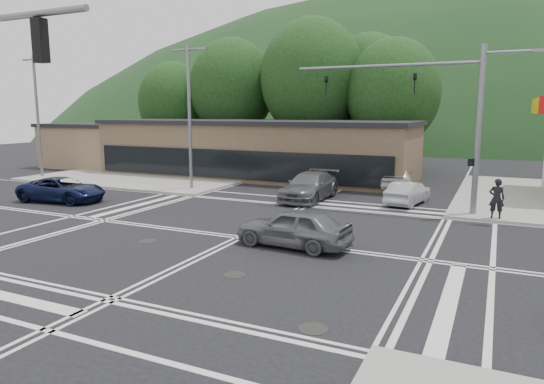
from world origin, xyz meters
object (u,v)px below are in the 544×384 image
at_px(car_queue_b, 397,177).
at_px(pedestrian, 497,198).
at_px(car_grey_center, 294,227).
at_px(car_northbound, 309,186).
at_px(car_blue_west, 62,189).
at_px(car_queue_a, 408,193).

height_order(car_queue_b, pedestrian, pedestrian).
bearing_deg(car_grey_center, car_northbound, -158.47).
height_order(car_blue_west, car_grey_center, car_grey_center).
bearing_deg(car_blue_west, car_queue_a, -74.99).
distance_m(car_blue_west, car_queue_a, 19.05).
relative_size(car_queue_a, car_queue_b, 0.83).
bearing_deg(car_queue_a, car_queue_b, -63.71).
distance_m(car_queue_b, pedestrian, 9.52).
xyz_separation_m(car_blue_west, car_queue_a, (17.62, 7.24, -0.04)).
bearing_deg(car_blue_west, pedestrian, -84.95).
bearing_deg(car_grey_center, car_queue_a, 170.93).
relative_size(car_grey_center, pedestrian, 2.35).
relative_size(car_queue_b, pedestrian, 2.54).
distance_m(car_blue_west, car_grey_center, 15.51).
relative_size(car_blue_west, pedestrian, 2.65).
height_order(car_queue_a, car_northbound, car_northbound).
distance_m(car_grey_center, car_northbound, 9.82).
bearing_deg(car_blue_west, car_queue_b, -59.92).
distance_m(car_northbound, pedestrian, 9.82).
xyz_separation_m(car_grey_center, car_northbound, (-2.93, 9.37, 0.03)).
relative_size(car_grey_center, car_queue_a, 1.12).
distance_m(car_blue_west, pedestrian, 22.50).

